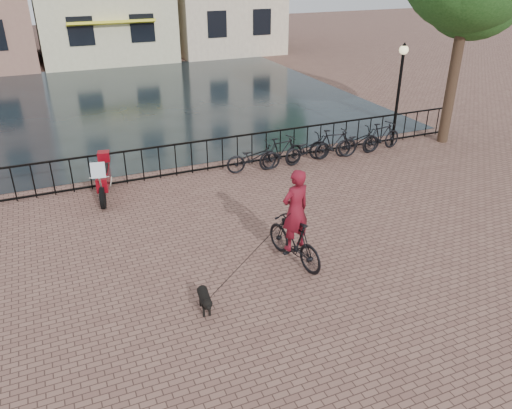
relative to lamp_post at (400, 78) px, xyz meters
name	(u,v)px	position (x,y,z in m)	size (l,w,h in m)	color
ground	(322,334)	(-7.20, -7.60, -2.38)	(100.00, 100.00, 0.00)	brown
canal_water	(135,101)	(-7.20, 9.70, -2.38)	(20.00, 20.00, 0.00)	black
railing	(192,158)	(-7.20, 0.40, -1.87)	(20.00, 0.05, 1.02)	black
lamp_post	(400,78)	(0.00, 0.00, 0.00)	(0.30, 0.30, 3.45)	black
cyclist	(295,223)	(-6.60, -5.30, -1.41)	(0.89, 1.93, 2.55)	black
dog	(205,300)	(-8.92, -6.16, -2.13)	(0.32, 0.76, 0.49)	black
motorcycle	(103,174)	(-9.91, -0.28, -1.69)	(0.84, 1.97, 1.37)	maroon
parked_bike_0	(254,158)	(-5.40, -0.20, -1.93)	(0.60, 1.72, 0.90)	black
parked_bike_1	(281,152)	(-4.45, -0.20, -1.88)	(0.47, 1.66, 1.00)	black
parked_bike_2	(308,149)	(-3.50, -0.20, -1.93)	(0.60, 1.72, 0.90)	black
parked_bike_3	(333,144)	(-2.55, -0.20, -1.88)	(0.47, 1.66, 1.00)	black
parked_bike_4	(358,142)	(-1.60, -0.20, -1.93)	(0.60, 1.72, 0.90)	black
parked_bike_5	(381,137)	(-0.65, -0.20, -1.88)	(0.47, 1.66, 1.00)	black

